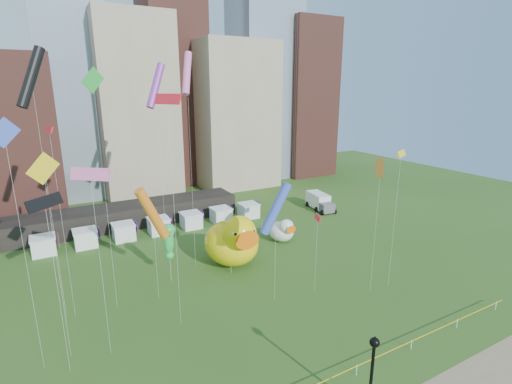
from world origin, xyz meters
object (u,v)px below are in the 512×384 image
seahorse_green (169,239)px  seahorse_purple (231,247)px  big_duck (233,241)px  lamppost (372,369)px  small_duck (282,231)px  box_truck (319,201)px

seahorse_green → seahorse_purple: (6.62, -1.63, -1.76)m
big_duck → lamppost: big_duck is taller
small_duck → box_truck: bearing=30.6°
seahorse_purple → lamppost: bearing=-115.5°
seahorse_green → lamppost: (5.75, -24.18, -1.31)m
seahorse_purple → lamppost: size_ratio=0.76×
big_duck → lamppost: (-2.09, -24.54, 0.64)m
seahorse_green → seahorse_purple: seahorse_green is taller
seahorse_purple → lamppost: (-0.87, -22.55, 0.45)m
small_duck → box_truck: 16.53m
big_duck → box_truck: bearing=30.7°
big_duck → small_duck: big_duck is taller
big_duck → small_duck: size_ratio=1.93×
seahorse_green → seahorse_purple: size_ratio=1.45×
small_duck → big_duck: bearing=-163.6°
big_duck → seahorse_purple: bearing=-119.4°
seahorse_green → big_duck: bearing=0.9°
lamppost → seahorse_green: bearing=103.4°
seahorse_purple → lamppost: 22.57m
seahorse_green → lamppost: seahorse_green is taller
big_duck → small_duck: bearing=21.8°
small_duck → seahorse_purple: 11.77m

